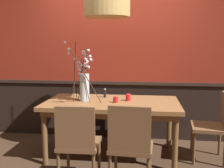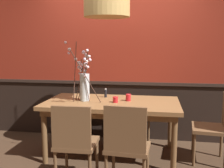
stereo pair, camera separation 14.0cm
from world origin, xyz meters
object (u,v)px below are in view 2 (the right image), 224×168
(chair_near_side_right, at_px, (127,144))
(candle_holder_nearer_edge, at_px, (115,100))
(chair_far_side_right, at_px, (138,106))
(pendant_lamp, at_px, (107,8))
(chair_near_side_left, at_px, (75,141))
(chair_head_east_end, at_px, (216,124))
(dining_table, at_px, (112,107))
(candle_holder_nearer_center, at_px, (128,97))
(chair_far_side_left, at_px, (102,105))
(condiment_bottle, at_px, (106,93))
(vase_with_blossoms, at_px, (84,82))

(chair_near_side_right, xyz_separation_m, candle_holder_nearer_edge, (-0.25, 0.85, 0.28))
(chair_far_side_right, height_order, pendant_lamp, pendant_lamp)
(chair_near_side_left, xyz_separation_m, chair_head_east_end, (1.61, 0.90, -0.01))
(dining_table, bearing_deg, chair_head_east_end, -0.14)
(dining_table, bearing_deg, candle_holder_nearer_center, 14.55)
(chair_head_east_end, relative_size, candle_holder_nearer_center, 9.53)
(chair_near_side_left, bearing_deg, candle_holder_nearer_center, 63.98)
(chair_far_side_left, xyz_separation_m, candle_holder_nearer_edge, (0.38, -0.97, 0.30))
(chair_near_side_left, bearing_deg, chair_far_side_left, 92.23)
(candle_holder_nearer_edge, distance_m, pendant_lamp, 1.19)
(pendant_lamp, bearing_deg, chair_near_side_left, -102.98)
(chair_near_side_right, height_order, pendant_lamp, pendant_lamp)
(chair_far_side_left, distance_m, candle_holder_nearer_center, 1.04)
(candle_holder_nearer_center, distance_m, condiment_bottle, 0.41)
(candle_holder_nearer_center, bearing_deg, chair_far_side_right, 84.41)
(chair_far_side_right, relative_size, chair_head_east_end, 0.99)
(chair_far_side_left, distance_m, pendant_lamp, 1.79)
(chair_near_side_right, xyz_separation_m, vase_with_blossoms, (-0.69, 0.91, 0.49))
(dining_table, bearing_deg, candle_holder_nearer_edge, -51.38)
(chair_near_side_right, bearing_deg, vase_with_blossoms, 127.42)
(chair_far_side_right, height_order, chair_far_side_left, chair_far_side_right)
(chair_far_side_left, bearing_deg, dining_table, -70.37)
(dining_table, xyz_separation_m, vase_with_blossoms, (-0.39, -0.01, 0.34))
(candle_holder_nearer_edge, bearing_deg, dining_table, 128.62)
(dining_table, height_order, chair_near_side_left, chair_near_side_left)
(candle_holder_nearer_edge, bearing_deg, condiment_bottle, 120.36)
(chair_far_side_right, height_order, candle_holder_nearer_edge, chair_far_side_right)
(chair_far_side_left, bearing_deg, candle_holder_nearer_edge, -68.71)
(chair_far_side_left, relative_size, candle_holder_nearer_edge, 11.24)
(dining_table, distance_m, condiment_bottle, 0.33)
(chair_near_side_left, height_order, condiment_bottle, chair_near_side_left)
(chair_far_side_left, distance_m, chair_near_side_right, 1.92)
(chair_near_side_left, distance_m, condiment_bottle, 1.21)
(chair_near_side_right, distance_m, pendant_lamp, 1.73)
(chair_far_side_left, relative_size, pendant_lamp, 1.06)
(chair_far_side_right, bearing_deg, condiment_bottle, -124.76)
(chair_near_side_right, distance_m, condiment_bottle, 1.30)
(chair_head_east_end, xyz_separation_m, condiment_bottle, (-1.50, 0.27, 0.32))
(chair_far_side_right, relative_size, chair_far_side_left, 1.03)
(chair_far_side_left, bearing_deg, candle_holder_nearer_center, -57.40)
(dining_table, xyz_separation_m, chair_far_side_right, (0.30, 0.90, -0.18))
(pendant_lamp, bearing_deg, candle_holder_nearer_edge, -4.66)
(dining_table, relative_size, vase_with_blossoms, 2.22)
(dining_table, xyz_separation_m, chair_near_side_left, (-0.25, -0.90, -0.16))
(vase_with_blossoms, height_order, condiment_bottle, vase_with_blossoms)
(chair_near_side_right, bearing_deg, chair_far_side_right, 90.20)
(chair_head_east_end, height_order, chair_far_side_left, chair_head_east_end)
(chair_near_side_right, distance_m, candle_holder_nearer_center, 1.02)
(chair_head_east_end, bearing_deg, chair_near_side_left, -150.92)
(chair_far_side_right, distance_m, chair_far_side_left, 0.62)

